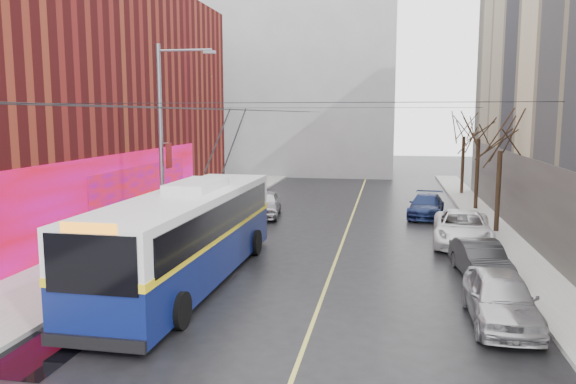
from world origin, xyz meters
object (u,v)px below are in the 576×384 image
object	(u,v)px
trolleybus	(188,234)
parked_car_d	(426,206)
parked_car_a	(501,298)
parked_car_b	(481,259)
following_car	(265,204)
tree_far	(464,126)
streetlight_pole	(164,141)
pedestrian_c	(175,219)
parked_car_c	(462,228)
pedestrian_a	(157,224)
pedestrian_b	(141,216)
tree_near	(501,135)
tree_mid	(479,126)

from	to	relation	value
trolleybus	parked_car_d	distance (m)	17.45
parked_car_a	parked_car_b	size ratio (longest dim) A/B	1.10
following_car	tree_far	bearing A→B (deg)	35.57
streetlight_pole	pedestrian_c	distance (m)	4.39
parked_car_c	parked_car_b	bearing A→B (deg)	-85.54
streetlight_pole	pedestrian_a	bearing A→B (deg)	137.10
parked_car_a	pedestrian_b	distance (m)	17.78
tree_near	tree_mid	world-z (taller)	tree_mid
parked_car_d	pedestrian_a	distance (m)	15.85
trolleybus	pedestrian_c	bearing A→B (deg)	116.13
tree_far	parked_car_b	size ratio (longest dim) A/B	1.61
parked_car_c	pedestrian_a	xyz separation A→B (m)	(-13.91, -2.50, 0.21)
tree_mid	parked_car_d	size ratio (longest dim) A/B	1.44
parked_car_c	pedestrian_a	size ratio (longest dim) A/B	3.35
parked_car_c	pedestrian_c	xyz separation A→B (m)	(-13.57, -1.22, 0.19)
parked_car_a	pedestrian_a	distance (m)	15.70
pedestrian_b	trolleybus	bearing A→B (deg)	-128.51
tree_near	pedestrian_a	distance (m)	17.23
streetlight_pole	pedestrian_b	bearing A→B (deg)	134.90
tree_mid	parked_car_d	distance (m)	6.26
tree_far	parked_car_d	xyz separation A→B (m)	(-3.20, -9.82, -4.47)
trolleybus	tree_near	bearing A→B (deg)	41.11
tree_far	pedestrian_a	distance (m)	25.34
trolleybus	pedestrian_a	size ratio (longest dim) A/B	8.03
streetlight_pole	tree_far	distance (m)	25.09
streetlight_pole	tree_far	world-z (taller)	streetlight_pole
pedestrian_c	parked_car_a	bearing A→B (deg)	-148.89
tree_mid	parked_car_b	size ratio (longest dim) A/B	1.64
pedestrian_a	parked_car_c	bearing A→B (deg)	-58.08
tree_near	parked_car_b	size ratio (longest dim) A/B	1.57
tree_far	parked_car_a	world-z (taller)	tree_far
tree_far	trolleybus	distance (m)	27.76
tree_far	pedestrian_c	xyz separation A→B (m)	(-15.57, -18.01, -4.18)
pedestrian_a	pedestrian_b	world-z (taller)	pedestrian_b
trolleybus	tree_mid	bearing A→B (deg)	55.46
streetlight_pole	tree_mid	xyz separation A→B (m)	(15.14, 13.00, 0.41)
tree_near	following_car	xyz separation A→B (m)	(-12.59, 2.64, -4.22)
tree_far	following_car	bearing A→B (deg)	-137.94
pedestrian_a	parked_car_d	bearing A→B (deg)	-31.61
tree_near	parked_car_d	size ratio (longest dim) A/B	1.38
streetlight_pole	tree_near	world-z (taller)	streetlight_pole
tree_near	parked_car_b	distance (m)	9.39
following_car	parked_car_c	bearing A→B (deg)	-33.59
parked_car_d	following_car	distance (m)	9.52
tree_mid	parked_car_b	distance (m)	15.90
tree_near	parked_car_b	world-z (taller)	tree_near
following_car	pedestrian_c	distance (m)	7.28
parked_car_a	pedestrian_c	world-z (taller)	pedestrian_c
trolleybus	parked_car_a	world-z (taller)	trolleybus
streetlight_pole	parked_car_d	world-z (taller)	streetlight_pole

